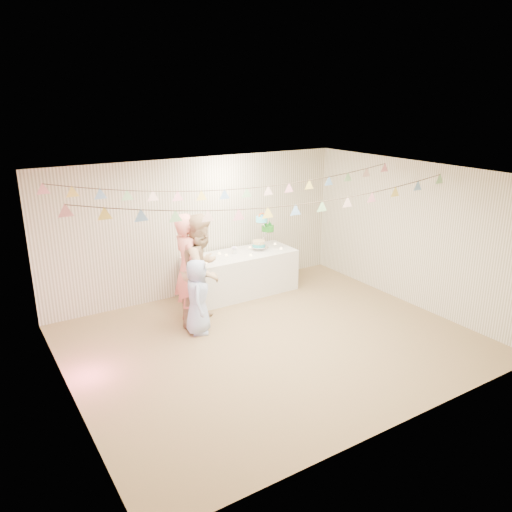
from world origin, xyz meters
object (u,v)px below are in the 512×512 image
cake_stand (263,234)px  person_adult_b (202,269)px  person_adult_a (188,269)px  table (240,273)px  person_child (197,297)px

cake_stand → person_adult_b: 1.92m
cake_stand → person_adult_a: 2.06m
cake_stand → person_adult_a: size_ratio=0.36×
table → person_adult_a: 1.62m
cake_stand → person_child: size_ratio=0.54×
cake_stand → table: bearing=-174.8°
cake_stand → person_child: cake_stand is taller
person_child → cake_stand: bearing=-33.1°
table → person_child: (-1.42, -1.09, 0.22)m
table → person_adult_b: bearing=-147.0°
cake_stand → person_adult_b: person_adult_b is taller
person_adult_b → table: bearing=-6.3°
person_child → person_adult_a: bearing=20.5°
table → person_adult_a: (-1.38, -0.66, 0.54)m
table → cake_stand: cake_stand is taller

